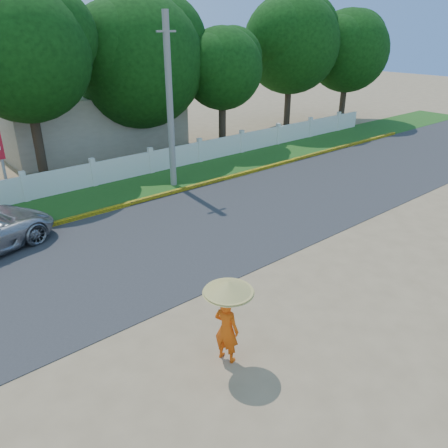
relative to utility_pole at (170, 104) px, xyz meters
name	(u,v)px	position (x,y,z in m)	size (l,w,h in m)	color
ground	(270,289)	(-2.84, -8.99, -3.64)	(120.00, 120.00, 0.00)	#9E8460
road	(178,235)	(-2.84, -4.49, -3.63)	(60.00, 7.00, 0.02)	#38383A
grass_verge	(110,194)	(-2.84, 0.76, -3.62)	(60.00, 3.50, 0.03)	#2D601E
curb	(129,204)	(-2.84, -0.94, -3.56)	(40.00, 0.18, 0.16)	yellow
fence	(94,175)	(-2.84, 2.21, -3.09)	(40.00, 0.10, 1.10)	silver
building_near	(89,120)	(0.16, 9.01, -2.04)	(10.00, 6.00, 3.20)	#B7AD99
utility_pole	(170,104)	(0.00, 0.00, 0.00)	(0.28, 0.28, 7.28)	gray
monk_with_parasol	(227,310)	(-5.52, -10.32, -2.36)	(1.08, 1.08, 1.96)	#E24E0B
tree_row	(156,60)	(2.77, 5.39, 1.36)	(40.20, 8.43, 8.82)	#473828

